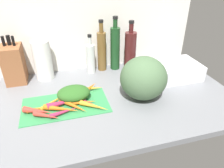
% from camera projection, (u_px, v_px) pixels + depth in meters
% --- Properties ---
extents(ground_plane, '(1.70, 0.80, 0.03)m').
position_uv_depth(ground_plane, '(76.00, 102.00, 1.10)').
color(ground_plane, slate).
extents(wall_back, '(1.70, 0.03, 0.60)m').
position_uv_depth(wall_back, '(63.00, 24.00, 1.26)').
color(wall_back, silver).
rests_on(wall_back, ground_plane).
extents(cutting_board, '(0.43, 0.23, 0.01)m').
position_uv_depth(cutting_board, '(66.00, 105.00, 1.05)').
color(cutting_board, '#338C4C').
rests_on(cutting_board, ground_plane).
extents(carrot_0, '(0.13, 0.15, 0.03)m').
position_uv_depth(carrot_0, '(73.00, 105.00, 1.02)').
color(carrot_0, orange).
rests_on(carrot_0, cutting_board).
extents(carrot_1, '(0.17, 0.10, 0.03)m').
position_uv_depth(carrot_1, '(61.00, 109.00, 0.99)').
color(carrot_1, orange).
rests_on(carrot_1, cutting_board).
extents(carrot_2, '(0.14, 0.06, 0.02)m').
position_uv_depth(carrot_2, '(65.00, 112.00, 0.98)').
color(carrot_2, '#B2264C').
rests_on(carrot_2, cutting_board).
extents(carrot_3, '(0.14, 0.12, 0.02)m').
position_uv_depth(carrot_3, '(54.00, 102.00, 1.05)').
color(carrot_3, orange).
rests_on(carrot_3, cutting_board).
extents(carrot_4, '(0.12, 0.09, 0.03)m').
position_uv_depth(carrot_4, '(47.00, 116.00, 0.95)').
color(carrot_4, red).
rests_on(carrot_4, cutting_board).
extents(carrot_5, '(0.13, 0.03, 0.02)m').
position_uv_depth(carrot_5, '(84.00, 102.00, 1.05)').
color(carrot_5, orange).
rests_on(carrot_5, cutting_board).
extents(carrot_6, '(0.12, 0.13, 0.03)m').
position_uv_depth(carrot_6, '(89.00, 89.00, 1.14)').
color(carrot_6, orange).
rests_on(carrot_6, cutting_board).
extents(carrot_7, '(0.13, 0.11, 0.03)m').
position_uv_depth(carrot_7, '(94.00, 106.00, 1.02)').
color(carrot_7, orange).
rests_on(carrot_7, cutting_board).
extents(carrot_8, '(0.14, 0.09, 0.03)m').
position_uv_depth(carrot_8, '(38.00, 111.00, 0.98)').
color(carrot_8, red).
rests_on(carrot_8, cutting_board).
extents(carrot_9, '(0.12, 0.13, 0.02)m').
position_uv_depth(carrot_9, '(81.00, 99.00, 1.07)').
color(carrot_9, '#B2264C').
rests_on(carrot_9, cutting_board).
extents(carrot_10, '(0.16, 0.07, 0.03)m').
position_uv_depth(carrot_10, '(63.00, 102.00, 1.03)').
color(carrot_10, '#B2264C').
rests_on(carrot_10, cutting_board).
extents(carrot_11, '(0.13, 0.04, 0.03)m').
position_uv_depth(carrot_11, '(91.00, 88.00, 1.16)').
color(carrot_11, orange).
rests_on(carrot_11, cutting_board).
extents(carrot_12, '(0.11, 0.03, 0.02)m').
position_uv_depth(carrot_12, '(39.00, 109.00, 1.00)').
color(carrot_12, orange).
rests_on(carrot_12, cutting_board).
extents(carrot_greens_pile, '(0.17, 0.13, 0.07)m').
position_uv_depth(carrot_greens_pile, '(74.00, 93.00, 1.07)').
color(carrot_greens_pile, '#2D6023').
rests_on(carrot_greens_pile, cutting_board).
extents(winter_squash, '(0.24, 0.24, 0.22)m').
position_uv_depth(winter_squash, '(144.00, 78.00, 1.07)').
color(winter_squash, '#4C6B47').
rests_on(winter_squash, ground_plane).
extents(knife_block, '(0.11, 0.14, 0.28)m').
position_uv_depth(knife_block, '(14.00, 64.00, 1.22)').
color(knife_block, brown).
rests_on(knife_block, ground_plane).
extents(paper_towel_roll, '(0.10, 0.10, 0.24)m').
position_uv_depth(paper_towel_roll, '(43.00, 60.00, 1.25)').
color(paper_towel_roll, white).
rests_on(paper_towel_roll, ground_plane).
extents(bottle_0, '(0.05, 0.05, 0.25)m').
position_uv_depth(bottle_0, '(91.00, 58.00, 1.33)').
color(bottle_0, silver).
rests_on(bottle_0, ground_plane).
extents(bottle_1, '(0.06, 0.06, 0.33)m').
position_uv_depth(bottle_1, '(102.00, 50.00, 1.34)').
color(bottle_1, brown).
rests_on(bottle_1, ground_plane).
extents(bottle_2, '(0.06, 0.06, 0.34)m').
position_uv_depth(bottle_2, '(115.00, 48.00, 1.35)').
color(bottle_2, '#19421E').
rests_on(bottle_2, ground_plane).
extents(bottle_3, '(0.07, 0.07, 0.32)m').
position_uv_depth(bottle_3, '(130.00, 50.00, 1.35)').
color(bottle_3, '#471919').
rests_on(bottle_3, ground_plane).
extents(dish_rack, '(0.28, 0.22, 0.09)m').
position_uv_depth(dish_rack, '(175.00, 70.00, 1.30)').
color(dish_rack, silver).
rests_on(dish_rack, ground_plane).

